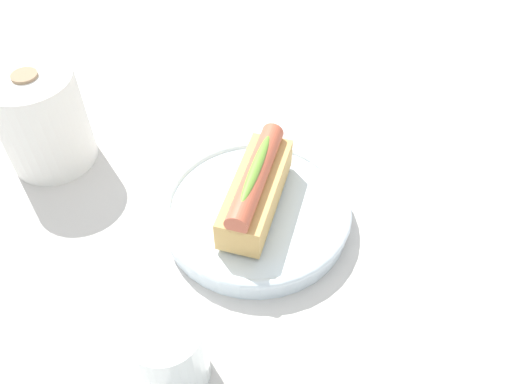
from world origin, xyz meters
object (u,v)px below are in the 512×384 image
object	(u,v)px
serving_bowl	(256,211)
paper_towel_roll	(42,120)
water_glass	(168,354)
hotdog_front	(256,187)

from	to	relation	value
serving_bowl	paper_towel_roll	distance (m)	0.30
serving_bowl	paper_towel_roll	world-z (taller)	paper_towel_roll
water_glass	serving_bowl	bearing A→B (deg)	-2.85
serving_bowl	hotdog_front	size ratio (longest dim) A/B	1.47
paper_towel_roll	water_glass	bearing A→B (deg)	-127.37
hotdog_front	paper_towel_roll	world-z (taller)	paper_towel_roll
serving_bowl	paper_towel_roll	size ratio (longest dim) A/B	1.68
serving_bowl	hotdog_front	bearing A→B (deg)	90.00
water_glass	paper_towel_roll	distance (m)	0.36
water_glass	paper_towel_roll	world-z (taller)	paper_towel_roll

